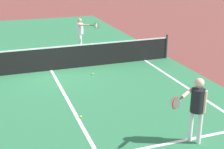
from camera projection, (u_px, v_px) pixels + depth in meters
ground_plane at (51, 70)px, 12.95m from camera, size 60.00×60.00×0.00m
court_surface_inbounds at (51, 70)px, 12.95m from camera, size 10.62×24.40×0.00m
line_center_service at (69, 102)px, 10.11m from camera, size 0.10×6.40×0.01m
net at (50, 59)px, 12.78m from camera, size 10.37×0.09×1.07m
player_near at (197, 104)px, 7.53m from camera, size 1.11×0.66×1.65m
player_far at (81, 30)px, 15.85m from camera, size 0.98×0.83×1.49m
tennis_ball_near_net at (93, 74)px, 12.46m from camera, size 0.07×0.07×0.07m
tennis_ball_mid_court at (81, 117)px, 9.08m from camera, size 0.07×0.07×0.07m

